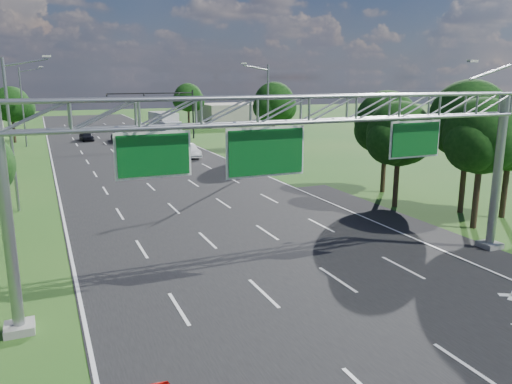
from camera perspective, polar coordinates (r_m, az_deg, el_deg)
ground at (r=38.32m, az=-8.08°, el=-0.38°), size 220.00×220.00×0.00m
road at (r=38.32m, az=-8.08°, el=-0.38°), size 18.00×180.00×0.02m
road_flare at (r=29.56m, az=20.53°, el=-5.12°), size 3.00×30.00×0.02m
sign_gantry at (r=20.71m, az=5.77°, el=7.73°), size 23.50×1.00×9.56m
traffic_signal at (r=73.16m, az=-9.93°, el=9.96°), size 12.21×0.24×7.00m
streetlight_l_near at (r=36.19m, az=-26.00°, el=6.63°), size 2.97×0.22×10.16m
streetlight_l_far at (r=71.11m, az=-25.00°, el=9.21°), size 2.97×0.22×10.16m
streetlight_r_mid at (r=50.69m, az=1.16°, el=9.36°), size 2.97×0.22×10.16m
tree_cluster_right at (r=35.33m, az=20.84°, el=6.53°), size 9.91×14.60×8.68m
tree_verge_lc at (r=76.22m, az=-26.11°, el=8.82°), size 5.76×4.80×7.62m
tree_verge_rd at (r=59.97m, az=2.14°, el=9.97°), size 5.76×4.80×8.28m
tree_verge_re at (r=87.43m, az=-7.72°, el=10.51°), size 5.76×4.80×7.84m
building_right at (r=94.49m, az=-2.46°, el=8.85°), size 12.00×9.00×4.00m
car_queue_a at (r=71.79m, az=-15.32°, el=6.04°), size 2.21×4.82×1.36m
car_queue_b at (r=73.26m, az=-15.26°, el=6.08°), size 2.25×4.16×1.11m
car_queue_c at (r=74.93m, az=-18.81°, el=6.08°), size 1.96×4.09×1.35m
car_queue_d at (r=56.47m, az=-7.81°, el=4.70°), size 1.99×4.74×1.52m
box_truck at (r=78.57m, az=-10.36°, el=7.58°), size 3.40×9.47×3.49m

